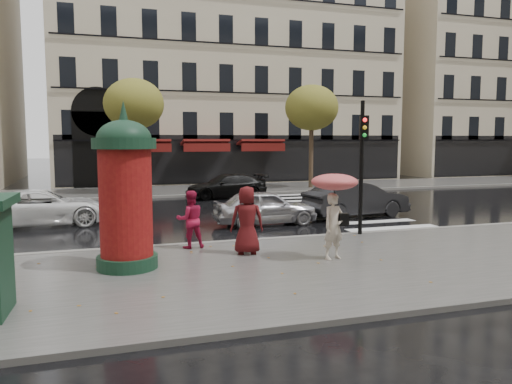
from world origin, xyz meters
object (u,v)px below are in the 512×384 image
object	(u,v)px
car_darkgrey	(356,199)
car_black	(226,186)
morris_column	(125,189)
traffic_light	(362,154)
woman_red	(190,219)
woman_umbrella	(334,201)
man_burgundy	(247,220)
car_white	(43,208)
car_silver	(265,207)

from	to	relation	value
car_darkgrey	car_black	size ratio (longest dim) A/B	1.00
morris_column	traffic_light	distance (m)	7.78
woman_red	traffic_light	world-z (taller)	traffic_light
woman_umbrella	man_burgundy	world-z (taller)	woman_umbrella
man_burgundy	car_white	distance (m)	9.20
morris_column	car_white	bearing A→B (deg)	108.49
car_silver	car_white	size ratio (longest dim) A/B	0.80
traffic_light	car_darkgrey	size ratio (longest dim) A/B	0.96
morris_column	car_silver	size ratio (longest dim) A/B	1.02
woman_umbrella	car_white	xyz separation A→B (m)	(-7.70, 8.42, -0.95)
woman_red	car_darkgrey	xyz separation A→B (m)	(7.70, 4.36, -0.20)
woman_red	morris_column	world-z (taller)	morris_column
man_burgundy	car_white	size ratio (longest dim) A/B	0.38
man_burgundy	traffic_light	size ratio (longest dim) A/B	0.43
morris_column	car_black	size ratio (longest dim) A/B	0.89
morris_column	traffic_light	size ratio (longest dim) A/B	0.93
car_black	man_burgundy	bearing A→B (deg)	-16.82
car_darkgrey	car_black	xyz separation A→B (m)	(-3.47, 8.13, -0.09)
car_darkgrey	car_white	world-z (taller)	car_darkgrey
man_burgundy	morris_column	bearing A→B (deg)	21.53
woman_umbrella	car_white	distance (m)	11.45
traffic_light	car_darkgrey	xyz separation A→B (m)	(2.08, 4.04, -1.99)
traffic_light	car_white	distance (m)	11.71
car_silver	car_darkgrey	world-z (taller)	car_darkgrey
morris_column	car_darkgrey	distance (m)	11.41
woman_umbrella	traffic_light	xyz separation A→B (m)	(2.35, 2.76, 1.10)
woman_umbrella	traffic_light	bearing A→B (deg)	49.59
man_burgundy	car_silver	size ratio (longest dim) A/B	0.47
car_silver	car_darkgrey	bearing A→B (deg)	-81.90
woman_umbrella	man_burgundy	bearing A→B (deg)	147.55
woman_umbrella	man_burgundy	xyz separation A→B (m)	(-1.95, 1.24, -0.59)
woman_umbrella	morris_column	bearing A→B (deg)	172.42
traffic_light	car_black	xyz separation A→B (m)	(-1.40, 12.18, -2.08)
morris_column	man_burgundy	bearing A→B (deg)	10.09
woman_umbrella	car_silver	size ratio (longest dim) A/B	0.58
woman_umbrella	woman_red	world-z (taller)	woman_umbrella
traffic_light	car_black	size ratio (longest dim) A/B	0.96
woman_umbrella	car_black	xyz separation A→B (m)	(0.95, 14.93, -0.97)
man_burgundy	traffic_light	distance (m)	4.86
morris_column	car_darkgrey	world-z (taller)	morris_column
car_black	traffic_light	bearing A→B (deg)	1.71
woman_red	morris_column	size ratio (longest dim) A/B	0.41
man_burgundy	car_black	bearing A→B (deg)	-90.54
woman_umbrella	car_white	size ratio (longest dim) A/B	0.47
car_black	car_white	bearing A→B (deg)	-57.85
morris_column	car_darkgrey	bearing A→B (deg)	32.68
woman_red	car_darkgrey	world-z (taller)	woman_red
man_burgundy	car_darkgrey	bearing A→B (deg)	-127.50
man_burgundy	woman_red	bearing A→B (deg)	-30.71
woman_red	man_burgundy	distance (m)	1.78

